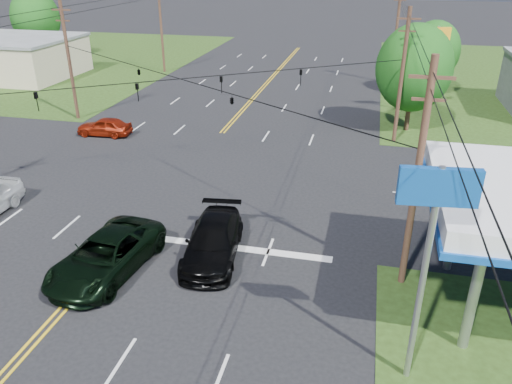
% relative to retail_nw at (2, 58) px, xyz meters
% --- Properties ---
extents(ground, '(280.00, 280.00, 0.00)m').
position_rel_retail_nw_xyz_m(ground, '(30.00, -22.00, -2.00)').
color(ground, black).
rests_on(ground, ground).
extents(grass_nw, '(46.00, 48.00, 0.03)m').
position_rel_retail_nw_xyz_m(grass_nw, '(-5.00, 10.00, -2.00)').
color(grass_nw, '#253812').
rests_on(grass_nw, ground).
extents(stop_bar, '(10.00, 0.50, 0.02)m').
position_rel_retail_nw_xyz_m(stop_bar, '(35.00, -30.00, -2.00)').
color(stop_bar, silver).
rests_on(stop_bar, ground).
extents(retail_nw, '(16.00, 11.00, 4.00)m').
position_rel_retail_nw_xyz_m(retail_nw, '(0.00, 0.00, 0.00)').
color(retail_nw, beige).
rests_on(retail_nw, ground).
extents(pole_se, '(1.60, 0.28, 9.50)m').
position_rel_retail_nw_xyz_m(pole_se, '(43.00, -31.00, 2.92)').
color(pole_se, '#3F291A').
rests_on(pole_se, ground).
extents(pole_nw, '(1.60, 0.28, 9.50)m').
position_rel_retail_nw_xyz_m(pole_nw, '(17.00, -13.00, 2.92)').
color(pole_nw, '#3F291A').
rests_on(pole_nw, ground).
extents(pole_ne, '(1.60, 0.28, 9.50)m').
position_rel_retail_nw_xyz_m(pole_ne, '(43.00, -13.00, 2.92)').
color(pole_ne, '#3F291A').
rests_on(pole_ne, ground).
extents(pole_left_far, '(1.60, 0.28, 10.00)m').
position_rel_retail_nw_xyz_m(pole_left_far, '(17.00, 6.00, 3.17)').
color(pole_left_far, '#3F291A').
rests_on(pole_left_far, ground).
extents(pole_right_far, '(1.60, 0.28, 10.00)m').
position_rel_retail_nw_xyz_m(pole_right_far, '(43.00, 6.00, 3.17)').
color(pole_right_far, '#3F291A').
rests_on(pole_right_far, ground).
extents(span_wire_signals, '(26.00, 18.00, 1.13)m').
position_rel_retail_nw_xyz_m(span_wire_signals, '(30.00, -22.00, 4.00)').
color(span_wire_signals, black).
rests_on(span_wire_signals, ground).
extents(power_lines, '(26.04, 100.00, 0.64)m').
position_rel_retail_nw_xyz_m(power_lines, '(30.00, -24.00, 6.60)').
color(power_lines, black).
rests_on(power_lines, ground).
extents(tree_right_a, '(5.70, 5.70, 8.18)m').
position_rel_retail_nw_xyz_m(tree_right_a, '(44.00, -10.00, 2.87)').
color(tree_right_a, '#3F291A').
rests_on(tree_right_a, ground).
extents(tree_right_b, '(4.94, 4.94, 7.09)m').
position_rel_retail_nw_xyz_m(tree_right_b, '(46.50, 2.00, 2.22)').
color(tree_right_b, '#3F291A').
rests_on(tree_right_b, ground).
extents(tree_far_l, '(6.08, 6.08, 8.72)m').
position_rel_retail_nw_xyz_m(tree_far_l, '(-2.00, 10.00, 3.19)').
color(tree_far_l, '#3F291A').
rests_on(tree_far_l, ground).
extents(pickup_dkgreen, '(3.54, 6.45, 1.71)m').
position_rel_retail_nw_xyz_m(pickup_dkgreen, '(30.50, -33.13, -1.14)').
color(pickup_dkgreen, black).
rests_on(pickup_dkgreen, ground).
extents(suv_black, '(3.01, 5.91, 1.64)m').
position_rel_retail_nw_xyz_m(suv_black, '(34.62, -30.91, -1.18)').
color(suv_black, black).
rests_on(suv_black, ground).
extents(sedan_red, '(4.19, 1.86, 1.40)m').
position_rel_retail_nw_xyz_m(sedan_red, '(21.42, -16.50, -1.30)').
color(sedan_red, maroon).
rests_on(sedan_red, ground).
extents(polesign_se, '(2.21, 0.48, 7.49)m').
position_rel_retail_nw_xyz_m(polesign_se, '(43.00, -36.36, 3.85)').
color(polesign_se, '#A5A5AA').
rests_on(polesign_se, ground).
extents(polesign_ne, '(2.03, 0.79, 7.42)m').
position_rel_retail_nw_xyz_m(polesign_ne, '(45.80, -5.72, 3.69)').
color(polesign_ne, '#A5A5AA').
rests_on(polesign_ne, ground).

